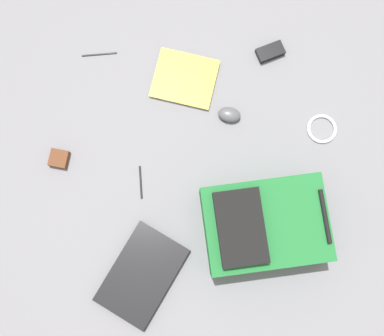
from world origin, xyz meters
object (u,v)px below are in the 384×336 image
Objects in this scene: cable_coil at (322,129)px; laptop at (142,275)px; pen_blue at (99,54)px; book_comic at (185,79)px; pen_black at (141,182)px; backpack at (263,225)px; power_brick at (270,52)px; computer_mouse at (229,115)px; earbud_pouch at (59,159)px.

laptop is at bearing -47.59° from cable_coil.
book_comic is at bearing 76.53° from pen_blue.
laptop is 0.36m from pen_black.
backpack is at bearing 46.12° from pen_blue.
cable_coil is 1.08× the size of power_brick.
book_comic is 0.60m from cable_coil.
cable_coil is (-0.62, 0.68, -0.01)m from laptop.
computer_mouse reaches higher than pen_blue.
computer_mouse reaches higher than power_brick.
laptop is 0.57m from earbud_pouch.
power_brick is at bearing 121.41° from earbud_pouch.
backpack is 3.80× the size of pen_black.
backpack is at bearing 73.50° from pen_black.
computer_mouse is 1.29× the size of earbud_pouch.
pen_black is 1.86× the size of earbud_pouch.
backpack is 4.11× the size of cable_coil.
power_brick is at bearing -144.60° from cable_coil.
cable_coil is 0.92× the size of pen_black.
earbud_pouch is (-0.07, -0.33, 0.01)m from pen_black.
power_brick is at bearing 159.14° from computer_mouse.
book_comic is 0.24m from computer_mouse.
pen_blue is (-0.89, -0.25, -0.01)m from laptop.
book_comic reaches higher than cable_coil.
cable_coil reaches higher than pen_blue.
laptop is 4.54× the size of computer_mouse.
backpack is at bearing -1.28° from power_brick.
pen_blue is at bearing 165.74° from earbud_pouch.
backpack is 0.50m from laptop.
cable_coil is at bearing 35.40° from power_brick.
earbud_pouch is (-0.21, -0.81, -0.08)m from backpack.
backpack is at bearing 116.09° from laptop.
backpack is 5.48× the size of computer_mouse.
cable_coil is 1.72× the size of earbud_pouch.
computer_mouse is at bearing 52.98° from book_comic.
earbud_pouch is at bearing -52.54° from book_comic.
pen_black is at bearing -18.48° from book_comic.
laptop is at bearing 15.89° from pen_blue.
earbud_pouch reaches higher than power_brick.
pen_black is at bearing 77.69° from earbud_pouch.
book_comic reaches higher than pen_black.
power_brick is 1.58× the size of earbud_pouch.
cable_coil is at bearing 93.41° from computer_mouse.
backpack is at bearing 29.68° from book_comic.
backpack is 0.47m from computer_mouse.
cable_coil is at bearing 74.29° from pen_blue.
computer_mouse is 0.38m from cable_coil.
laptop is 2.84× the size of pen_blue.
laptop is 0.81m from book_comic.
computer_mouse is 0.81× the size of power_brick.
book_comic is 2.16× the size of pen_black.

